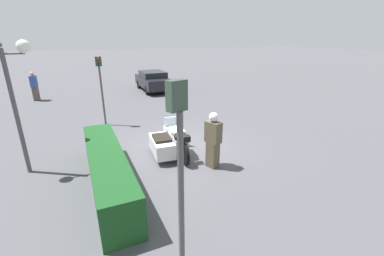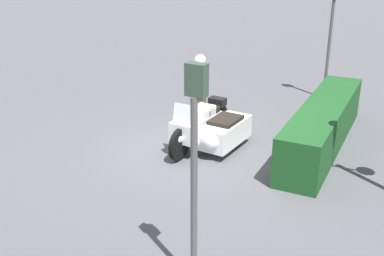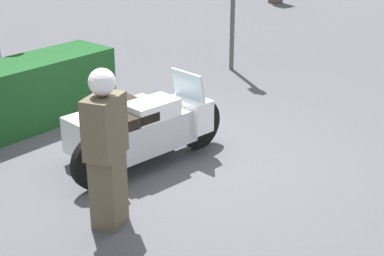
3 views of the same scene
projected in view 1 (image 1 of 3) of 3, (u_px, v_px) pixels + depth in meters
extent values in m
plane|color=#4C4C51|center=(175.00, 150.00, 9.37)|extent=(160.00, 160.00, 0.00)
cylinder|color=black|center=(171.00, 135.00, 9.76)|extent=(0.72, 0.17, 0.71)
cylinder|color=black|center=(185.00, 154.00, 8.19)|extent=(0.72, 0.17, 0.71)
cylinder|color=black|center=(162.00, 150.00, 8.68)|extent=(0.56, 0.15, 0.55)
cube|color=#B7B7BC|center=(177.00, 141.00, 8.94)|extent=(1.28, 0.55, 0.45)
cube|color=white|center=(177.00, 132.00, 8.83)|extent=(0.71, 0.47, 0.24)
cube|color=black|center=(179.00, 136.00, 8.59)|extent=(0.53, 0.46, 0.12)
cube|color=white|center=(172.00, 132.00, 9.53)|extent=(0.37, 0.61, 0.44)
cube|color=silver|center=(172.00, 122.00, 9.35)|extent=(0.16, 0.57, 0.40)
sphere|color=white|center=(171.00, 131.00, 9.76)|extent=(0.18, 0.18, 0.18)
cube|color=white|center=(162.00, 146.00, 8.68)|extent=(1.46, 0.77, 0.50)
sphere|color=white|center=(158.00, 139.00, 9.20)|extent=(0.47, 0.48, 0.47)
cube|color=black|center=(162.00, 138.00, 8.58)|extent=(0.82, 0.61, 0.09)
cube|color=black|center=(184.00, 139.00, 8.13)|extent=(0.28, 0.41, 0.18)
cube|color=brown|center=(213.00, 154.00, 8.06)|extent=(0.42, 0.39, 0.83)
cube|color=brown|center=(213.00, 132.00, 7.80)|extent=(0.56, 0.44, 0.66)
sphere|color=tan|center=(214.00, 118.00, 7.66)|extent=(0.23, 0.23, 0.23)
sphere|color=white|center=(214.00, 117.00, 7.64)|extent=(0.28, 0.28, 0.28)
cube|color=#19471E|center=(108.00, 169.00, 6.94)|extent=(4.86, 0.88, 1.02)
cylinder|color=#4C4C51|center=(16.00, 115.00, 7.25)|extent=(0.12, 0.12, 3.63)
cylinder|color=#4C4C51|center=(2.00, 54.00, 6.69)|extent=(0.05, 1.04, 0.05)
sphere|color=white|center=(23.00, 46.00, 6.83)|extent=(0.36, 0.36, 0.36)
sphere|color=#4C4C51|center=(0.00, 45.00, 6.61)|extent=(0.12, 0.12, 0.12)
cylinder|color=#4C4C4C|center=(103.00, 97.00, 11.57)|extent=(0.09, 0.09, 2.70)
cube|color=#334738|center=(98.00, 61.00, 11.00)|extent=(0.16, 0.27, 0.40)
sphere|color=red|center=(98.00, 58.00, 10.89)|extent=(0.11, 0.11, 0.11)
sphere|color=#462D06|center=(98.00, 61.00, 10.94)|extent=(0.11, 0.11, 0.11)
sphere|color=#07350F|center=(99.00, 65.00, 10.98)|extent=(0.11, 0.11, 0.11)
cylinder|color=#4C4C4C|center=(181.00, 209.00, 3.79)|extent=(0.09, 0.09, 3.00)
cube|color=#334738|center=(177.00, 96.00, 3.26)|extent=(0.21, 0.29, 0.40)
sphere|color=#410707|center=(173.00, 85.00, 3.26)|extent=(0.11, 0.11, 0.11)
sphere|color=orange|center=(173.00, 95.00, 3.31)|extent=(0.11, 0.11, 0.11)
sphere|color=#07350F|center=(174.00, 105.00, 3.35)|extent=(0.11, 0.11, 0.11)
cube|color=black|center=(153.00, 82.00, 19.40)|extent=(4.31, 1.87, 0.72)
cube|color=black|center=(153.00, 74.00, 19.21)|extent=(2.25, 1.70, 0.40)
cylinder|color=black|center=(139.00, 84.00, 20.37)|extent=(0.66, 0.23, 0.65)
cylinder|color=black|center=(158.00, 83.00, 20.97)|extent=(0.66, 0.23, 0.65)
cylinder|color=black|center=(147.00, 90.00, 18.08)|extent=(0.66, 0.23, 0.65)
cylinder|color=black|center=(169.00, 89.00, 18.68)|extent=(0.66, 0.23, 0.65)
cube|color=brown|center=(36.00, 94.00, 16.47)|extent=(0.41, 0.37, 0.89)
cube|color=#334C99|center=(33.00, 81.00, 16.20)|extent=(0.56, 0.39, 0.70)
sphere|color=tan|center=(32.00, 74.00, 16.04)|extent=(0.24, 0.24, 0.24)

